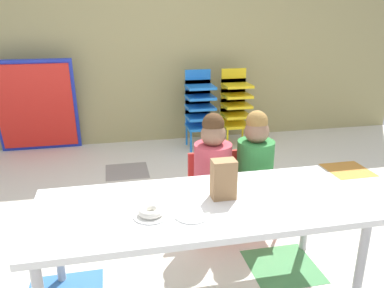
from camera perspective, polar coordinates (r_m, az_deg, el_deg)
The scene contains 13 objects.
ground_plane at distance 2.89m, azimuth 1.06°, elevation -13.78°, with size 6.58×4.73×0.02m.
back_wall at distance 4.78m, azimuth -5.55°, elevation 15.68°, with size 6.58×0.10×2.58m, color tan.
craft_table at distance 2.10m, azimuth 1.35°, elevation -9.94°, with size 1.76×0.71×0.59m.
seated_child_near_camera at distance 2.66m, azimuth 3.06°, elevation -3.15°, with size 0.32×0.31×0.92m.
seated_child_middle_seat at distance 2.75m, azimuth 9.29°, elevation -2.61°, with size 0.33×0.33×0.92m.
kid_chair_blue_stack at distance 4.56m, azimuth 1.12°, elevation 5.80°, with size 0.32×0.30×0.92m.
kid_chair_yellow_stack at distance 4.68m, azimuth 6.43°, elevation 6.02°, with size 0.32×0.30×0.92m.
folded_activity_table at distance 4.73m, azimuth -22.13°, elevation 5.13°, with size 0.90×0.29×1.09m.
paper_bag_brown at distance 2.10m, azimuth 4.69°, elevation -5.21°, with size 0.13×0.09×0.22m, color #9E754C.
paper_plate_near_edge at distance 1.97m, azimuth -6.09°, elevation -10.47°, with size 0.18×0.18×0.01m, color white.
paper_plate_center_table at distance 1.96m, azimuth -0.00°, elevation -10.46°, with size 0.18×0.18×0.01m, color white.
donut_powdered_on_plate at distance 1.96m, azimuth -6.12°, elevation -9.86°, with size 0.13×0.13×0.04m, color white.
donut_powdered_loose at distance 2.19m, azimuth 5.30°, elevation -6.90°, with size 0.11×0.11×0.03m, color white.
Camera 1 is at (-0.56, -2.37, 1.55)m, focal length 36.00 mm.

